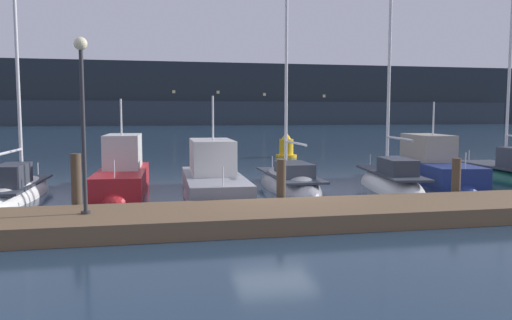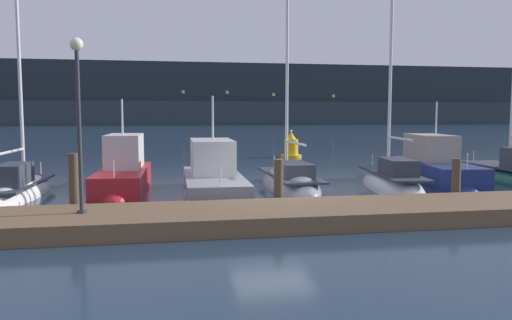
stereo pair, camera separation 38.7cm
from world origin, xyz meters
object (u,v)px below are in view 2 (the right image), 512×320
at_px(sailboat_berth_5, 290,186).
at_px(dock_lamppost, 78,98).
at_px(channel_buoy, 291,147).
at_px(motorboat_berth_7, 435,174).
at_px(motorboat_berth_3, 124,181).
at_px(motorboat_berth_4, 213,184).
at_px(sailboat_berth_6, 392,187).
at_px(sailboat_berth_2, 20,193).

bearing_deg(sailboat_berth_5, dock_lamppost, -138.92).
bearing_deg(channel_buoy, sailboat_berth_5, -104.54).
bearing_deg(motorboat_berth_7, dock_lamppost, -153.34).
bearing_deg(motorboat_berth_7, channel_buoy, 103.07).
height_order(motorboat_berth_3, motorboat_berth_7, motorboat_berth_3).
relative_size(sailboat_berth_5, dock_lamppost, 2.16).
bearing_deg(motorboat_berth_4, sailboat_berth_5, 14.40).
bearing_deg(motorboat_berth_3, sailboat_berth_6, -11.23).
xyz_separation_m(channel_buoy, dock_lamppost, (-10.41, -19.79, 2.62)).
bearing_deg(sailboat_berth_2, dock_lamppost, -62.66).
height_order(sailboat_berth_2, motorboat_berth_3, sailboat_berth_2).
height_order(sailboat_berth_2, sailboat_berth_5, sailboat_berth_5).
relative_size(motorboat_berth_4, sailboat_berth_5, 0.74).
relative_size(motorboat_berth_3, dock_lamppost, 1.48).
bearing_deg(dock_lamppost, motorboat_berth_4, 53.93).
bearing_deg(sailboat_berth_2, sailboat_berth_6, -4.03).
distance_m(sailboat_berth_6, dock_lamppost, 12.04).
distance_m(motorboat_berth_4, dock_lamppost, 7.02).
bearing_deg(motorboat_berth_4, sailboat_berth_6, -2.62).
bearing_deg(sailboat_berth_6, channel_buoy, 90.58).
height_order(motorboat_berth_4, sailboat_berth_5, sailboat_berth_5).
bearing_deg(motorboat_berth_7, sailboat_berth_2, -176.71).
xyz_separation_m(sailboat_berth_6, dock_lamppost, (-10.56, -4.85, 3.18)).
xyz_separation_m(sailboat_berth_2, motorboat_berth_3, (3.46, 1.05, 0.22)).
bearing_deg(sailboat_berth_2, sailboat_berth_5, 0.83).
height_order(sailboat_berth_5, sailboat_berth_6, sailboat_berth_5).
xyz_separation_m(sailboat_berth_6, motorboat_berth_7, (2.88, 1.90, 0.24)).
xyz_separation_m(sailboat_berth_5, sailboat_berth_6, (3.74, -1.10, 0.02)).
height_order(sailboat_berth_2, motorboat_berth_4, sailboat_berth_2).
distance_m(sailboat_berth_5, sailboat_berth_6, 3.90).
bearing_deg(sailboat_berth_5, motorboat_berth_3, 171.88).
distance_m(motorboat_berth_3, motorboat_berth_7, 12.97).
height_order(sailboat_berth_5, motorboat_berth_7, sailboat_berth_5).
bearing_deg(channel_buoy, motorboat_berth_3, -127.53).
height_order(motorboat_berth_7, channel_buoy, motorboat_berth_7).
bearing_deg(sailboat_berth_6, sailboat_berth_2, 175.97).
bearing_deg(sailboat_berth_6, dock_lamppost, -155.35).
bearing_deg(motorboat_berth_4, channel_buoy, 65.56).
bearing_deg(motorboat_berth_4, motorboat_berth_7, 9.32).
bearing_deg(sailboat_berth_5, sailboat_berth_2, -179.17).
xyz_separation_m(sailboat_berth_6, channel_buoy, (-0.15, 14.94, 0.56)).
distance_m(sailboat_berth_5, motorboat_berth_7, 6.67).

